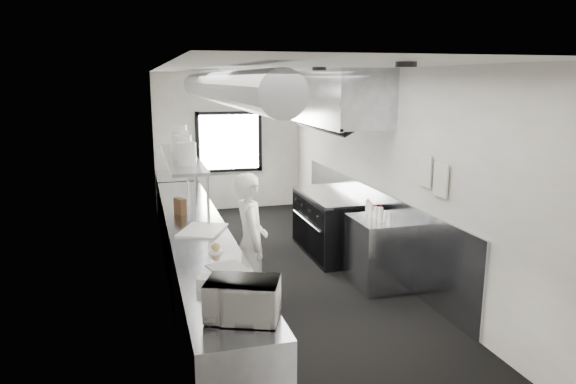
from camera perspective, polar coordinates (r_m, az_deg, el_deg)
floor at (r=7.41m, az=-0.93°, el=-8.93°), size 3.00×8.00×0.01m
ceiling at (r=6.92m, az=-1.01°, el=13.25°), size 3.00×8.00×0.01m
wall_back at (r=10.91m, az=-6.38°, el=5.40°), size 3.00×0.02×2.80m
wall_front at (r=3.46m, az=16.52°, el=-9.86°), size 3.00×0.02×2.80m
wall_left at (r=6.81m, az=-13.26°, el=1.11°), size 0.02×8.00×2.80m
wall_right at (r=7.55m, az=10.11°, el=2.30°), size 0.02×8.00×2.80m
wall_cladding at (r=7.99m, az=8.82°, el=-3.36°), size 0.03×5.50×1.10m
hvac_duct at (r=7.17m, az=-7.36°, el=11.12°), size 0.40×6.40×0.40m
service_window at (r=10.87m, az=-6.35°, el=5.38°), size 1.36×0.05×1.25m
exhaust_hood at (r=7.93m, az=5.48°, el=10.10°), size 0.81×2.20×0.88m
prep_counter at (r=6.60m, az=-9.59°, el=-7.64°), size 0.70×6.00×0.90m
pass_shelf at (r=7.79m, az=-11.40°, el=3.56°), size 0.45×3.00×0.68m
range at (r=8.20m, az=4.83°, el=-3.43°), size 0.88×1.60×0.94m
bottle_station at (r=7.02m, az=9.72°, el=-6.44°), size 0.65×0.80×0.90m
far_work_table at (r=10.15m, az=-11.91°, el=-0.73°), size 0.70×1.20×0.90m
notice_sheet_a at (r=6.46m, az=14.55°, el=2.25°), size 0.02×0.28×0.38m
notice_sheet_b at (r=6.17m, az=16.15°, el=1.25°), size 0.02×0.28×0.38m
line_cook at (r=6.10m, az=-4.03°, el=-5.51°), size 0.41×0.61×1.64m
microwave at (r=4.04m, az=-4.93°, el=-11.47°), size 0.60×0.54×0.30m
deli_tub_a at (r=4.64m, az=-8.97°, el=-9.66°), size 0.19×0.19×0.11m
deli_tub_b at (r=4.47m, az=-8.42°, el=-10.62°), size 0.17×0.17×0.09m
newspaper at (r=5.09m, az=-6.42°, el=-8.19°), size 0.41×0.47×0.01m
small_plate at (r=5.56m, az=-7.79°, el=-6.40°), size 0.21×0.21×0.01m
pastry at (r=5.55m, az=-7.80°, el=-5.87°), size 0.09×0.09×0.09m
cutting_board at (r=6.35m, az=-9.22°, el=-4.08°), size 0.68×0.75×0.02m
knife_block at (r=7.16m, az=-11.56°, el=-1.52°), size 0.16×0.21×0.21m
plate_stack_a at (r=6.99m, az=-10.88°, el=4.10°), size 0.28×0.28×0.29m
plate_stack_b at (r=7.48m, az=-11.33°, el=4.75°), size 0.28×0.28×0.33m
plate_stack_c at (r=7.82m, az=-11.44°, el=5.17°), size 0.30×0.30×0.36m
plate_stack_d at (r=8.38m, az=-11.73°, el=5.74°), size 0.34×0.34×0.40m
squeeze_bottle_a at (r=6.60m, az=10.92°, el=-2.85°), size 0.06×0.06×0.17m
squeeze_bottle_b at (r=6.71m, az=9.93°, el=-2.45°), size 0.08×0.08×0.19m
squeeze_bottle_c at (r=6.87m, az=9.43°, el=-2.22°), size 0.07×0.07×0.16m
squeeze_bottle_d at (r=6.95m, az=8.90°, el=-1.94°), size 0.07×0.07×0.18m
squeeze_bottle_e at (r=7.11m, az=8.60°, el=-1.60°), size 0.08×0.08×0.19m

